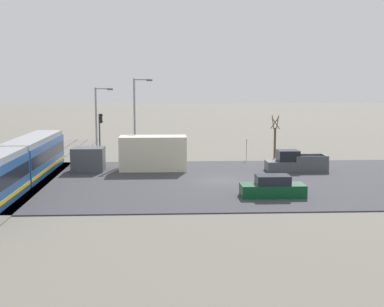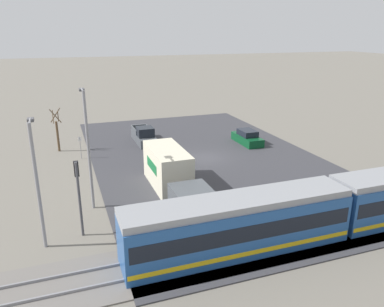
{
  "view_description": "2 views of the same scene",
  "coord_description": "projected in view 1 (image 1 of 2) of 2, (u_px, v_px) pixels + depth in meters",
  "views": [
    {
      "loc": [
        -42.82,
        4.44,
        8.07
      ],
      "look_at": [
        -1.53,
        2.32,
        2.53
      ],
      "focal_mm": 50.0,
      "sensor_mm": 36.0,
      "label": 1
    },
    {
      "loc": [
        13.15,
        32.8,
        12.11
      ],
      "look_at": [
        3.61,
        6.11,
        2.79
      ],
      "focal_mm": 35.0,
      "sensor_mm": 36.0,
      "label": 2
    }
  ],
  "objects": [
    {
      "name": "street_lamp_mid_block",
      "position": [
        98.0,
        117.0,
        57.17
      ],
      "size": [
        0.36,
        1.95,
        7.5
      ],
      "color": "gray",
      "rests_on": "ground"
    },
    {
      "name": "light_rail_tram",
      "position": [
        12.0,
        168.0,
        40.17
      ],
      "size": [
        27.04,
        2.75,
        4.37
      ],
      "color": "#235193",
      "rests_on": "ground"
    },
    {
      "name": "pickup_truck",
      "position": [
        295.0,
        163.0,
        48.46
      ],
      "size": [
        1.9,
        5.49,
        1.88
      ],
      "color": "#4C5156",
      "rests_on": "ground"
    },
    {
      "name": "sedan_car_0",
      "position": [
        273.0,
        188.0,
        37.54
      ],
      "size": [
        1.85,
        4.5,
        1.52
      ],
      "color": "#0C4723",
      "rests_on": "ground"
    },
    {
      "name": "street_tree",
      "position": [
        275.0,
        138.0,
        57.34
      ],
      "size": [
        1.09,
        0.9,
        4.58
      ],
      "color": "brown",
      "rests_on": "ground"
    },
    {
      "name": "ground_plane",
      "position": [
        219.0,
        181.0,
        43.69
      ],
      "size": [
        320.0,
        320.0,
        0.0
      ],
      "primitive_type": "plane",
      "color": "slate"
    },
    {
      "name": "street_lamp_near_crossing",
      "position": [
        136.0,
        114.0,
        54.17
      ],
      "size": [
        0.36,
        1.95,
        8.44
      ],
      "color": "gray",
      "rests_on": "ground"
    },
    {
      "name": "no_parking_sign",
      "position": [
        247.0,
        147.0,
        55.26
      ],
      "size": [
        0.32,
        0.08,
        2.25
      ],
      "color": "gray",
      "rests_on": "ground"
    },
    {
      "name": "road_surface",
      "position": [
        219.0,
        181.0,
        43.68
      ],
      "size": [
        21.65,
        37.26,
        0.08
      ],
      "color": "#38383D",
      "rests_on": "ground"
    },
    {
      "name": "box_truck",
      "position": [
        137.0,
        155.0,
        48.58
      ],
      "size": [
        2.57,
        10.31,
        3.12
      ],
      "color": "#4C5156",
      "rests_on": "ground"
    },
    {
      "name": "traffic_light_pole",
      "position": [
        100.0,
        130.0,
        55.2
      ],
      "size": [
        0.28,
        0.47,
        4.83
      ],
      "color": "#47474C",
      "rests_on": "ground"
    },
    {
      "name": "rail_bed",
      "position": [
        22.0,
        183.0,
        42.87
      ],
      "size": [
        64.89,
        4.4,
        0.22
      ],
      "color": "slate",
      "rests_on": "ground"
    }
  ]
}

